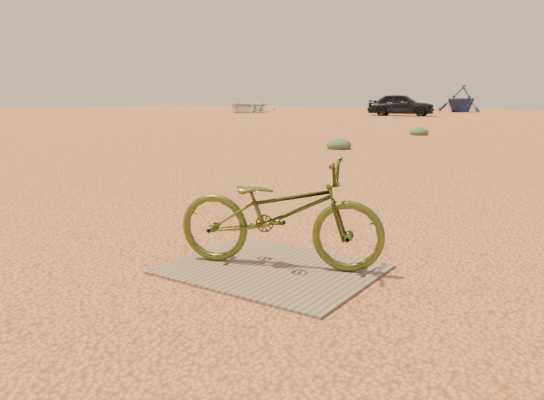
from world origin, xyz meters
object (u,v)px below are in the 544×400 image
Objects in this scene: bicycle at (280,213)px; boat_near_left at (247,106)px; boat_far_left at (461,98)px; plywood_board at (272,269)px; car at (401,105)px.

boat_near_left reaches higher than bicycle.
plywood_board is at bearing -64.17° from boat_far_left.
bicycle reaches higher than plywood_board.
boat_near_left is at bearing 78.14° from car.
boat_far_left reaches higher than plywood_board.
bicycle is 36.33m from car.
plywood_board is 0.95× the size of bicycle.
car is 1.01× the size of boat_far_left.
plywood_board is at bearing 154.08° from bicycle.
boat_near_left reaches higher than plywood_board.
bicycle is 43.86m from boat_near_left.
car is 0.81× the size of boat_near_left.
car is 14.54m from boat_near_left.
bicycle is (0.01, 0.09, 0.45)m from plywood_board.
car reaches higher than boat_near_left.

